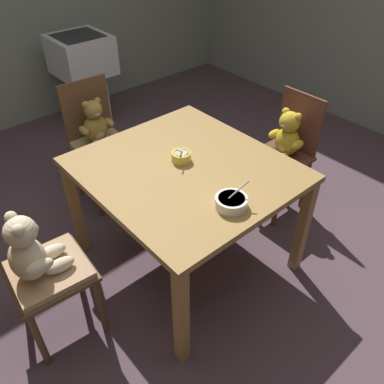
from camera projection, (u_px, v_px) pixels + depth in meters
The scene contains 8 objects.
ground_plane at pixel (186, 258), 2.64m from camera, with size 5.20×5.20×0.04m.
dining_table at pixel (185, 179), 2.23m from camera, with size 1.13×1.03×0.73m.
teddy_chair_near_front at pixel (35, 263), 1.87m from camera, with size 0.40×0.42×0.88m.
teddy_chair_far_center at pixel (286, 144), 2.75m from camera, with size 0.37×0.38×0.87m.
teddy_chair_near_left at pixel (98, 136), 2.84m from camera, with size 0.40×0.41×0.90m.
porridge_bowl_white_near_right at pixel (231, 202), 1.90m from camera, with size 0.16×0.17×0.13m.
porridge_bowl_yellow_center at pixel (181, 156), 2.21m from camera, with size 0.11×0.11×0.11m.
sink_basin at pixel (84, 69), 3.73m from camera, with size 0.50×0.49×0.88m.
Camera 1 is at (1.38, -1.15, 1.97)m, focal length 36.80 mm.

